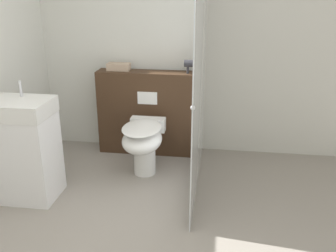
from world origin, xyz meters
The scene contains 7 objects.
wall_back centered at (0.00, 2.40, 1.25)m, with size 8.00×0.06×2.50m.
partition_panel centered at (-0.21, 2.21, 0.48)m, with size 1.18×0.25×0.96m.
shower_glass centered at (0.40, 1.53, 1.08)m, with size 0.04×1.67×2.16m.
toilet centered at (-0.16, 1.60, 0.38)m, with size 0.39×0.66×0.56m.
sink_vanity centered at (-1.16, 1.04, 0.47)m, with size 0.59×0.43×1.08m.
hair_drier centered at (0.26, 2.17, 1.07)m, with size 0.16×0.08×0.15m.
folded_towel centered at (-0.56, 2.23, 1.00)m, with size 0.25×0.13×0.08m.
Camera 1 is at (0.59, -1.82, 1.84)m, focal length 40.00 mm.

